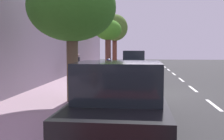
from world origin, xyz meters
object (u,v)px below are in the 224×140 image
parked_suv_white_second (133,62)px  cyclist_with_backpack (108,74)px  parked_sedan_green_mid (132,74)px  fire_hydrant (116,67)px  parked_pickup_black_far (122,104)px  street_tree_near_cyclist (115,28)px  pedestrian_on_phone (78,65)px  parked_sedan_grey_nearest (134,61)px  street_tree_mid_block (108,32)px  bicycle_at_curb (112,91)px  street_tree_far_end (72,8)px

parked_suv_white_second → cyclist_with_backpack: size_ratio=2.71×
parked_sedan_green_mid → fire_hydrant: bearing=-79.6°
parked_pickup_black_far → street_tree_near_cyclist: size_ratio=0.95×
street_tree_near_cyclist → pedestrian_on_phone: bearing=81.5°
parked_sedan_grey_nearest → parked_sedan_green_mid: same height
parked_suv_white_second → pedestrian_on_phone: (3.67, 4.49, 0.06)m
street_tree_mid_block → pedestrian_on_phone: (1.55, 4.41, -2.46)m
parked_suv_white_second → street_tree_near_cyclist: bearing=-70.3°
parked_sedan_grey_nearest → parked_sedan_green_mid: bearing=90.8°
parked_sedan_green_mid → parked_pickup_black_far: bearing=90.2°
street_tree_mid_block → pedestrian_on_phone: street_tree_mid_block is taller
cyclist_with_backpack → fire_hydrant: (0.68, -12.16, -0.53)m
cyclist_with_backpack → parked_pickup_black_far: bearing=99.9°
cyclist_with_backpack → pedestrian_on_phone: 6.80m
parked_pickup_black_far → pedestrian_on_phone: parked_pickup_black_far is taller
bicycle_at_curb → fire_hydrant: 12.62m
pedestrian_on_phone → street_tree_near_cyclist: bearing=-98.5°
street_tree_near_cyclist → street_tree_far_end: 18.09m
bicycle_at_curb → pedestrian_on_phone: size_ratio=0.86×
parked_suv_white_second → fire_hydrant: 2.20m
parked_sedan_green_mid → parked_suv_white_second: bearing=-89.5°
street_tree_mid_block → pedestrian_on_phone: 5.29m
street_tree_far_end → parked_pickup_black_far: bearing=118.6°
street_tree_far_end → pedestrian_on_phone: size_ratio=2.93×
parked_pickup_black_far → cyclist_with_backpack: bearing=-80.1°
parked_pickup_black_far → street_tree_mid_block: size_ratio=1.20×
cyclist_with_backpack → street_tree_far_end: size_ratio=0.35×
cyclist_with_backpack → fire_hydrant: cyclist_with_backpack is taller
street_tree_near_cyclist → parked_sedan_green_mid: bearing=99.4°
parked_suv_white_second → bicycle_at_curb: parked_suv_white_second is taller
parked_sedan_grey_nearest → pedestrian_on_phone: bearing=72.9°
parked_suv_white_second → bicycle_at_curb: bearing=86.6°
parked_suv_white_second → fire_hydrant: (1.56, -1.47, -0.48)m
parked_sedan_grey_nearest → street_tree_mid_block: street_tree_mid_block is taller
parked_pickup_black_far → bicycle_at_curb: parked_pickup_black_far is taller
parked_pickup_black_far → cyclist_with_backpack: parked_pickup_black_far is taller
cyclist_with_backpack → street_tree_far_end: bearing=50.2°
cyclist_with_backpack → fire_hydrant: 12.19m
street_tree_far_end → fire_hydrant: 14.03m
parked_sedan_grey_nearest → parked_suv_white_second: size_ratio=0.93×
parked_suv_white_second → cyclist_with_backpack: 10.72m
parked_sedan_green_mid → parked_pickup_black_far: parked_pickup_black_far is taller
cyclist_with_backpack → bicycle_at_curb: bearing=116.6°
street_tree_mid_block → fire_hydrant: size_ratio=5.28×
pedestrian_on_phone → cyclist_with_backpack: bearing=114.3°
bicycle_at_curb → cyclist_with_backpack: bearing=-63.4°
parked_pickup_black_far → parked_sedan_green_mid: bearing=-89.8°
street_tree_mid_block → parked_sedan_green_mid: bearing=106.8°
street_tree_near_cyclist → street_tree_mid_block: street_tree_near_cyclist is taller
parked_sedan_grey_nearest → parked_suv_white_second: bearing=91.2°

